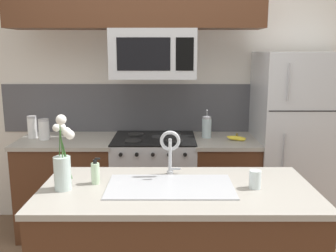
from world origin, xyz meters
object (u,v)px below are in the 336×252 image
(sink_faucet, at_px, (170,147))
(drinking_glass, at_px, (255,179))
(dish_soap_bottle, at_px, (95,173))
(flower_vase, at_px, (62,165))
(refrigerator, at_px, (297,144))
(storage_jar_tall, at_px, (32,127))
(stove_range, at_px, (154,185))
(storage_jar_medium, at_px, (43,129))
(french_press, at_px, (206,127))
(banana_bunch, at_px, (236,138))
(microwave, at_px, (153,54))

(sink_faucet, xyz_separation_m, drinking_glass, (0.50, -0.22, -0.14))
(dish_soap_bottle, bearing_deg, flower_vase, -150.18)
(dish_soap_bottle, bearing_deg, refrigerator, 36.08)
(refrigerator, height_order, sink_faucet, refrigerator)
(storage_jar_tall, bearing_deg, flower_vase, -63.66)
(stove_range, xyz_separation_m, dish_soap_bottle, (-0.32, -1.19, 0.52))
(storage_jar_medium, distance_m, french_press, 1.51)
(banana_bunch, bearing_deg, stove_range, 175.47)
(stove_range, distance_m, dish_soap_bottle, 1.33)
(storage_jar_tall, height_order, banana_bunch, storage_jar_tall)
(storage_jar_tall, relative_size, dish_soap_bottle, 1.27)
(storage_jar_medium, distance_m, sink_faucet, 1.55)
(refrigerator, bearing_deg, microwave, -178.25)
(sink_faucet, bearing_deg, banana_bunch, 58.06)
(dish_soap_bottle, bearing_deg, storage_jar_medium, 120.72)
(refrigerator, height_order, storage_jar_tall, refrigerator)
(refrigerator, height_order, french_press, refrigerator)
(sink_faucet, bearing_deg, french_press, 72.43)
(refrigerator, xyz_separation_m, storage_jar_medium, (-2.35, -0.04, 0.15))
(storage_jar_medium, height_order, french_press, french_press)
(stove_range, bearing_deg, banana_bunch, -4.53)
(refrigerator, height_order, storage_jar_medium, refrigerator)
(storage_jar_tall, xyz_separation_m, dish_soap_bottle, (0.82, -1.23, -0.04))
(french_press, height_order, sink_faucet, sink_faucet)
(flower_vase, bearing_deg, refrigerator, 35.54)
(stove_range, height_order, dish_soap_bottle, dish_soap_bottle)
(storage_jar_tall, height_order, flower_vase, flower_vase)
(refrigerator, bearing_deg, dish_soap_bottle, -143.92)
(storage_jar_medium, bearing_deg, storage_jar_tall, 156.50)
(storage_jar_medium, bearing_deg, flower_vase, -67.43)
(french_press, xyz_separation_m, dish_soap_bottle, (-0.81, -1.25, -0.03))
(microwave, xyz_separation_m, drinking_glass, (0.65, -1.25, -0.72))
(sink_faucet, bearing_deg, microwave, 97.96)
(storage_jar_medium, xyz_separation_m, flower_vase, (0.53, -1.27, 0.06))
(storage_jar_tall, relative_size, flower_vase, 0.46)
(storage_jar_medium, relative_size, sink_faucet, 0.63)
(storage_jar_medium, xyz_separation_m, sink_faucet, (1.16, -1.03, 0.10))
(stove_range, height_order, french_press, french_press)
(storage_jar_medium, relative_size, flower_vase, 0.42)
(drinking_glass, distance_m, flower_vase, 1.14)
(banana_bunch, distance_m, sink_faucet, 1.17)
(stove_range, relative_size, storage_jar_medium, 4.86)
(storage_jar_tall, relative_size, french_press, 0.78)
(dish_soap_bottle, bearing_deg, drinking_glass, -4.64)
(microwave, bearing_deg, banana_bunch, -2.95)
(storage_jar_tall, relative_size, drinking_glass, 1.91)
(stove_range, bearing_deg, flower_vase, -110.72)
(banana_bunch, bearing_deg, dish_soap_bottle, -133.59)
(storage_jar_tall, height_order, storage_jar_medium, storage_jar_tall)
(banana_bunch, relative_size, drinking_glass, 1.74)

